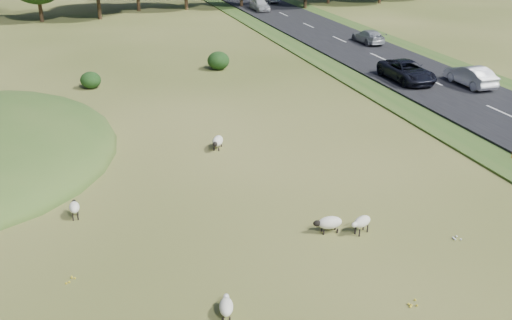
{
  "coord_description": "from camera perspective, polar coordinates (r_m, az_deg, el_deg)",
  "views": [
    {
      "loc": [
        -5.88,
        -20.19,
        12.14
      ],
      "look_at": [
        2.0,
        4.0,
        1.0
      ],
      "focal_mm": 40.0,
      "sensor_mm": 36.0,
      "label": 1
    }
  ],
  "objects": [
    {
      "name": "sheep_0",
      "position": [
        23.69,
        10.51,
        -6.11
      ],
      "size": [
        1.11,
        0.78,
        0.77
      ],
      "rotation": [
        0.0,
        0.0,
        3.55
      ],
      "color": "beige",
      "rests_on": "ground"
    },
    {
      "name": "car_6",
      "position": [
        45.36,
        20.66,
        7.9
      ],
      "size": [
        1.57,
        4.5,
        1.48
      ],
      "primitive_type": "imported",
      "rotation": [
        0.0,
        0.0,
        3.14
      ],
      "color": "white",
      "rests_on": "road"
    },
    {
      "name": "sheep_3",
      "position": [
        23.61,
        7.32,
        -6.24
      ],
      "size": [
        1.26,
        0.63,
        0.71
      ],
      "rotation": [
        0.0,
        0.0,
        3.05
      ],
      "color": "beige",
      "rests_on": "ground"
    },
    {
      "name": "ground",
      "position": [
        42.39,
        -9.38,
        6.68
      ],
      "size": [
        160.0,
        160.0,
        0.0
      ],
      "primitive_type": "plane",
      "color": "#3C4C17",
      "rests_on": "ground"
    },
    {
      "name": "sheep_1",
      "position": [
        19.1,
        -3.0,
        -14.39
      ],
      "size": [
        0.66,
        1.08,
        0.6
      ],
      "rotation": [
        0.0,
        0.0,
        1.31
      ],
      "color": "beige",
      "rests_on": "ground"
    },
    {
      "name": "car_5",
      "position": [
        45.18,
        14.85,
        8.59
      ],
      "size": [
        2.5,
        5.43,
        1.51
      ],
      "primitive_type": "imported",
      "color": "black",
      "rests_on": "road"
    },
    {
      "name": "road",
      "position": [
        57.74,
        9.21,
        11.33
      ],
      "size": [
        8.0,
        150.0,
        0.25
      ],
      "primitive_type": "cube",
      "color": "black",
      "rests_on": "ground"
    },
    {
      "name": "sheep_5",
      "position": [
        25.69,
        -17.71,
        -4.52
      ],
      "size": [
        0.44,
        0.99,
        0.72
      ],
      "rotation": [
        0.0,
        0.0,
        1.56
      ],
      "color": "beige",
      "rests_on": "ground"
    },
    {
      "name": "sheep_2",
      "position": [
        31.57,
        -3.88,
        1.88
      ],
      "size": [
        0.99,
        1.31,
        0.74
      ],
      "rotation": [
        0.0,
        0.0,
        4.22
      ],
      "color": "beige",
      "rests_on": "ground"
    },
    {
      "name": "car_2",
      "position": [
        58.09,
        11.16,
        12.04
      ],
      "size": [
        1.8,
        4.42,
        1.28
      ],
      "primitive_type": "imported",
      "rotation": [
        0.0,
        0.0,
        3.14
      ],
      "color": "#A3A7AB",
      "rests_on": "road"
    },
    {
      "name": "shrubs",
      "position": [
        47.29,
        -14.41,
        8.9
      ],
      "size": [
        20.5,
        7.21,
        1.5
      ],
      "color": "black",
      "rests_on": "ground"
    },
    {
      "name": "car_0",
      "position": [
        76.68,
        0.39,
        15.29
      ],
      "size": [
        1.77,
        4.41,
        1.5
      ],
      "primitive_type": "imported",
      "color": "silver",
      "rests_on": "road"
    }
  ]
}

